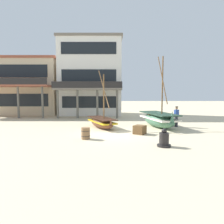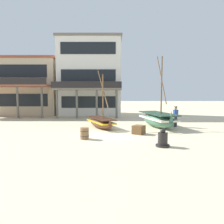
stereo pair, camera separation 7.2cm
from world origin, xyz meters
The scene contains 9 objects.
ground_plane centered at (0.00, 0.00, 0.00)m, with size 120.00×120.00×0.00m, color beige.
fishing_boat_near_left centered at (3.73, 2.78, 0.65)m, with size 2.60×4.75×5.71m.
fishing_boat_centre_large centered at (-0.88, 2.35, 0.47)m, with size 2.58×3.78×4.58m.
fisherman_by_hull centered at (5.22, 2.91, 0.83)m, with size 0.42×0.35×1.68m.
capstan_winch centered at (2.63, -3.50, 0.37)m, with size 0.72×0.72×0.95m.
wooden_barrel centered at (-1.66, -1.71, 0.35)m, with size 0.56×0.56×0.70m.
cargo_crate centered at (1.81, -0.15, 0.30)m, with size 0.71×0.71×0.59m, color brown.
harbor_building_main centered at (-2.77, 13.23, 4.83)m, with size 7.94×7.45×9.68m.
harbor_building_annex centered at (-11.81, 14.22, 3.66)m, with size 9.78×8.57×7.31m.
Camera 1 is at (-0.07, -14.25, 2.76)m, focal length 33.81 mm.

